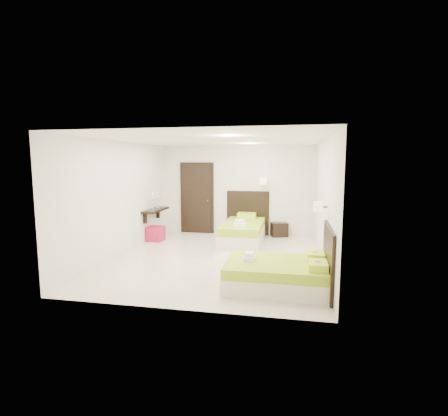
% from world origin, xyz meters
% --- Properties ---
extents(floor, '(5.50, 5.50, 0.00)m').
position_xyz_m(floor, '(0.00, 0.00, 0.00)').
color(floor, beige).
rests_on(floor, ground).
extents(bed_single, '(1.24, 2.06, 1.70)m').
position_xyz_m(bed_single, '(0.34, 1.80, 0.31)').
color(bed_single, beige).
rests_on(bed_single, ground).
extents(bed_double, '(1.73, 1.47, 1.43)m').
position_xyz_m(bed_double, '(1.46, -1.54, 0.26)').
color(bed_double, beige).
rests_on(bed_double, ground).
extents(nightstand, '(0.55, 0.52, 0.40)m').
position_xyz_m(nightstand, '(1.25, 2.67, 0.20)').
color(nightstand, black).
rests_on(nightstand, ground).
extents(ottoman, '(0.43, 0.43, 0.40)m').
position_xyz_m(ottoman, '(-2.01, 1.40, 0.20)').
color(ottoman, maroon).
rests_on(ottoman, ground).
extents(door, '(1.02, 0.15, 2.14)m').
position_xyz_m(door, '(-1.20, 2.70, 1.05)').
color(door, black).
rests_on(door, ground).
extents(console_shelf, '(0.35, 1.20, 0.78)m').
position_xyz_m(console_shelf, '(-2.08, 1.60, 0.82)').
color(console_shelf, black).
rests_on(console_shelf, ground).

